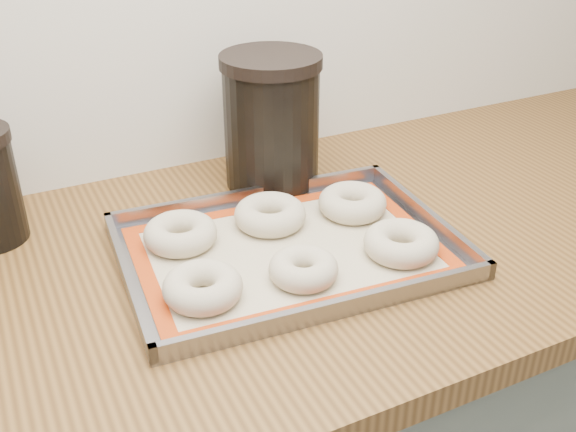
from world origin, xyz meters
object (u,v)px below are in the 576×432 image
bagel_back_left (180,233)px  bagel_back_right (352,203)px  bagel_front_left (203,287)px  bagel_front_right (401,243)px  bagel_back_mid (270,214)px  baking_tray (288,249)px  canister_right (271,121)px  bagel_front_mid (303,269)px

bagel_back_left → bagel_back_right: size_ratio=1.00×
bagel_front_left → bagel_front_right: bearing=-4.4°
bagel_back_left → bagel_back_mid: bearing=-2.7°
bagel_back_left → baking_tray: bearing=-32.1°
bagel_back_mid → canister_right: size_ratio=0.49×
baking_tray → bagel_back_right: bearing=21.2°
baking_tray → bagel_front_left: 0.16m
bagel_back_left → bagel_front_left: bearing=-96.8°
bagel_front_mid → bagel_back_right: 0.20m
bagel_front_left → bagel_front_mid: (0.13, -0.02, -0.00)m
baking_tray → bagel_back_mid: (0.01, 0.08, 0.02)m
bagel_front_left → bagel_front_right: same height
baking_tray → bagel_front_right: size_ratio=4.61×
bagel_back_left → canister_right: canister_right is taller
baking_tray → bagel_front_mid: size_ratio=5.26×
bagel_front_left → bagel_back_mid: same height
canister_right → bagel_back_right: bearing=-69.6°
bagel_front_mid → bagel_front_right: (0.15, -0.00, 0.00)m
bagel_back_mid → bagel_front_right: bearing=-50.0°
bagel_back_right → canister_right: (-0.06, 0.16, 0.09)m
baking_tray → bagel_front_mid: bagel_front_mid is taller
bagel_front_mid → bagel_back_mid: 0.15m
bagel_front_left → bagel_back_mid: 0.20m
canister_right → bagel_front_left: bearing=-129.3°
bagel_front_right → bagel_back_mid: same height
bagel_back_mid → canister_right: 0.18m
bagel_front_left → baking_tray: bearing=21.1°
baking_tray → bagel_back_mid: 0.08m
bagel_back_left → bagel_back_mid: size_ratio=0.97×
bagel_back_mid → bagel_front_mid: bearing=-98.0°
bagel_back_mid → bagel_back_right: bearing=-9.8°
baking_tray → bagel_back_right: 0.15m
bagel_front_left → canister_right: (0.22, 0.27, 0.09)m
bagel_back_mid → bagel_back_right: size_ratio=1.02×
bagel_front_left → bagel_back_left: bearing=83.2°
bagel_back_left → canister_right: bearing=33.0°
bagel_back_mid → bagel_back_right: 0.13m
bagel_front_right → bagel_back_right: bearing=89.9°
bagel_front_left → bagel_back_mid: size_ratio=0.95×
bagel_front_right → bagel_back_left: bearing=149.0°
baking_tray → bagel_front_right: bagel_front_right is taller
bagel_front_left → bagel_front_right: size_ratio=0.97×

